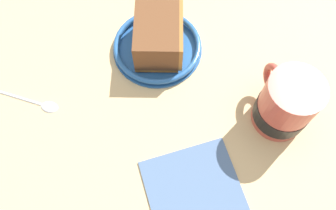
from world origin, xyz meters
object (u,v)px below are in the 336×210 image
object	(u,v)px
cake_slice	(159,36)
teaspoon	(37,103)
tea_mug	(285,104)
folded_napkin	(194,188)
small_plate	(157,47)

from	to	relation	value
cake_slice	teaspoon	size ratio (longest dim) A/B	1.17
tea_mug	teaspoon	xyz separation A→B (cm)	(-24.83, -30.49, -4.51)
tea_mug	folded_napkin	world-z (taller)	tea_mug
tea_mug	small_plate	bearing A→B (deg)	-159.51
small_plate	folded_napkin	xyz separation A→B (cm)	(23.33, -9.76, -0.58)
cake_slice	folded_napkin	distance (cm)	25.50
teaspoon	folded_napkin	world-z (taller)	teaspoon
small_plate	cake_slice	bearing A→B (deg)	53.55
small_plate	teaspoon	world-z (taller)	small_plate
cake_slice	tea_mug	world-z (taller)	tea_mug
small_plate	tea_mug	bearing A→B (deg)	20.49
folded_napkin	tea_mug	bearing A→B (deg)	94.44
cake_slice	tea_mug	bearing A→B (deg)	20.12
cake_slice	folded_napkin	xyz separation A→B (cm)	(23.17, -9.98, -3.70)
small_plate	tea_mug	world-z (taller)	tea_mug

